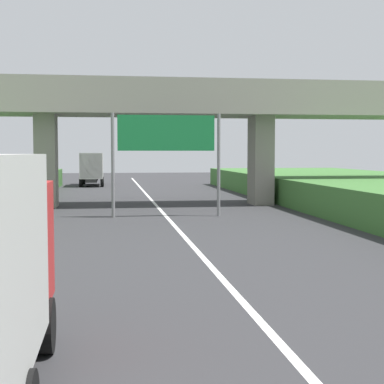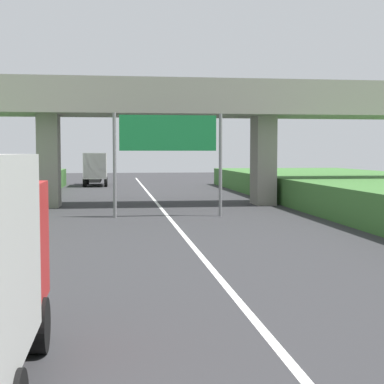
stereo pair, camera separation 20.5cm
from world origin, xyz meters
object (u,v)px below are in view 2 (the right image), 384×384
(construction_barrel_3, at_px, (4,245))
(overhead_highway_sign, at_px, (168,140))
(construction_barrel_5, at_px, (34,216))
(truck_black, at_px, (96,167))
(construction_barrel_4, at_px, (24,227))

(construction_barrel_3, bearing_deg, overhead_highway_sign, 61.04)
(construction_barrel_3, xyz_separation_m, construction_barrel_5, (-0.25, 8.95, 0.00))
(truck_black, xyz_separation_m, construction_barrel_4, (-1.63, -38.06, -1.47))
(construction_barrel_4, height_order, construction_barrel_5, same)
(construction_barrel_5, bearing_deg, construction_barrel_3, -88.38)
(construction_barrel_4, bearing_deg, truck_black, 87.54)
(overhead_highway_sign, xyz_separation_m, construction_barrel_5, (-6.71, -2.72, -3.67))
(construction_barrel_3, xyz_separation_m, construction_barrel_4, (-0.01, 4.48, 0.00))
(construction_barrel_4, bearing_deg, overhead_highway_sign, 48.03)
(overhead_highway_sign, xyz_separation_m, truck_black, (-4.84, 30.87, -2.20))
(overhead_highway_sign, height_order, construction_barrel_5, overhead_highway_sign)
(construction_barrel_3, bearing_deg, construction_barrel_5, 91.62)
(overhead_highway_sign, distance_m, truck_black, 31.32)
(construction_barrel_4, xyz_separation_m, construction_barrel_5, (-0.24, 4.48, 0.00))
(truck_black, bearing_deg, construction_barrel_4, -92.46)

